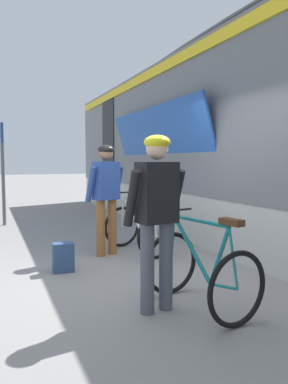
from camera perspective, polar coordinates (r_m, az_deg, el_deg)
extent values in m
plane|color=gray|center=(4.87, 0.46, -13.32)|extent=(80.00, 80.00, 0.00)
cube|color=#2356B2|center=(8.04, 2.21, 6.80)|extent=(0.51, 4.34, 1.64)
cube|color=yellow|center=(5.72, 16.58, 24.07)|extent=(0.04, 18.87, 0.20)
cube|color=black|center=(7.95, 2.51, 10.07)|extent=(0.04, 1.10, 0.80)
cube|color=black|center=(11.48, -5.48, 8.40)|extent=(0.03, 1.10, 2.29)
cylinder|color=#935B2D|center=(5.99, -6.59, -5.48)|extent=(0.14, 0.14, 0.90)
cylinder|color=#935B2D|center=(6.11, -4.85, -5.27)|extent=(0.14, 0.14, 0.90)
cube|color=#2D4C9E|center=(5.97, -5.77, 1.74)|extent=(0.43, 0.34, 0.60)
cylinder|color=#2D4C9E|center=(5.86, -8.10, 1.17)|extent=(0.16, 0.27, 0.56)
cylinder|color=#2D4C9E|center=(6.15, -3.96, 1.37)|extent=(0.16, 0.27, 0.56)
sphere|color=#9E7051|center=(5.96, -5.81, 5.87)|extent=(0.22, 0.22, 0.22)
ellipsoid|color=black|center=(5.96, -5.81, 6.45)|extent=(0.32, 0.34, 0.14)
cylinder|color=#4C515B|center=(3.77, 0.51, -11.59)|extent=(0.14, 0.14, 0.90)
cylinder|color=#4C515B|center=(3.88, 3.34, -11.11)|extent=(0.14, 0.14, 0.90)
cube|color=black|center=(3.69, 1.98, -0.07)|extent=(0.41, 0.29, 0.60)
cylinder|color=black|center=(3.59, -1.86, -1.00)|extent=(0.13, 0.27, 0.56)
cylinder|color=black|center=(3.87, 4.89, -0.60)|extent=(0.13, 0.27, 0.56)
sphere|color=beige|center=(3.68, 2.00, 6.62)|extent=(0.22, 0.22, 0.22)
ellipsoid|color=yellow|center=(3.68, 2.00, 7.56)|extent=(0.29, 0.31, 0.14)
torus|color=black|center=(6.64, -3.35, -5.28)|extent=(0.71, 0.20, 0.71)
torus|color=black|center=(5.81, 1.89, -6.73)|extent=(0.71, 0.20, 0.71)
cylinder|color=white|center=(6.30, -1.69, -3.53)|extent=(0.18, 0.64, 0.63)
cylinder|color=white|center=(6.17, -1.10, -0.89)|extent=(0.21, 0.84, 0.04)
cylinder|color=white|center=(5.96, 0.53, -4.02)|extent=(0.10, 0.28, 0.62)
cylinder|color=white|center=(5.96, 0.86, -6.71)|extent=(0.10, 0.36, 0.08)
cylinder|color=white|center=(5.81, 1.55, -3.98)|extent=(0.05, 0.15, 0.56)
cylinder|color=white|center=(6.58, -3.25, -2.96)|extent=(0.05, 0.09, 0.55)
cylinder|color=black|center=(6.52, -3.15, -0.06)|extent=(0.47, 0.12, 0.02)
cube|color=#4C2D19|center=(5.79, 1.38, -0.76)|extent=(0.15, 0.26, 0.06)
torus|color=black|center=(4.33, 4.12, -10.73)|extent=(0.71, 0.16, 0.71)
torus|color=black|center=(3.59, 14.02, -14.13)|extent=(0.71, 0.16, 0.71)
cylinder|color=#197A7F|center=(4.00, 7.18, -8.40)|extent=(0.15, 0.64, 0.63)
cylinder|color=#197A7F|center=(3.85, 8.34, -4.34)|extent=(0.18, 0.85, 0.04)
cylinder|color=#197A7F|center=(3.69, 11.40, -9.58)|extent=(0.08, 0.28, 0.62)
cylinder|color=#197A7F|center=(3.72, 11.98, -13.86)|extent=(0.09, 0.36, 0.08)
cylinder|color=#197A7F|center=(3.56, 13.41, -9.70)|extent=(0.05, 0.15, 0.56)
cylinder|color=#197A7F|center=(4.25, 4.34, -7.22)|extent=(0.04, 0.09, 0.55)
cylinder|color=black|center=(4.17, 4.57, -2.78)|extent=(0.48, 0.10, 0.02)
cube|color=#4C2D19|center=(3.51, 13.16, -4.47)|extent=(0.14, 0.25, 0.06)
cube|color=navy|center=(5.29, -12.16, -9.69)|extent=(0.29, 0.19, 0.40)
cylinder|color=red|center=(6.38, 0.52, -8.11)|extent=(0.07, 0.07, 0.18)
cylinder|color=#595B60|center=(9.36, -20.62, 2.53)|extent=(0.08, 0.08, 2.40)
cube|color=#193F99|center=(9.38, -20.79, 8.34)|extent=(0.04, 0.70, 0.44)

